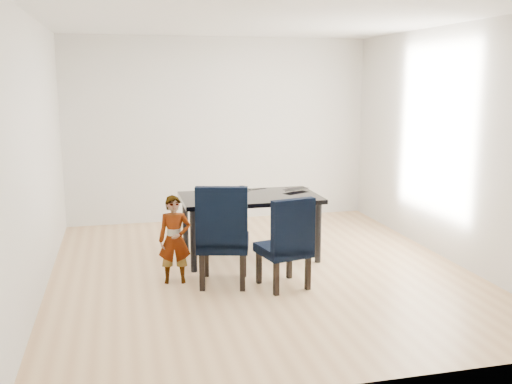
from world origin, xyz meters
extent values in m
cube|color=tan|center=(0.00, 0.00, -0.01)|extent=(4.50, 5.00, 0.01)
cube|color=white|center=(0.00, 0.00, 2.71)|extent=(4.50, 5.00, 0.01)
cube|color=silver|center=(0.00, 2.50, 1.35)|extent=(4.50, 0.01, 2.70)
cube|color=white|center=(0.00, -2.50, 1.35)|extent=(4.50, 0.01, 2.70)
cube|color=silver|center=(-2.25, 0.00, 1.35)|extent=(0.01, 5.00, 2.70)
cube|color=white|center=(2.25, 0.00, 1.35)|extent=(0.01, 5.00, 2.70)
cube|color=black|center=(0.00, 0.50, 0.38)|extent=(1.60, 0.90, 0.75)
cube|color=black|center=(-0.47, -0.31, 0.53)|extent=(0.62, 0.64, 1.06)
cube|color=black|center=(0.11, -0.53, 0.47)|extent=(0.55, 0.56, 0.95)
imported|color=#DE5212|center=(-0.95, -0.15, 0.46)|extent=(0.36, 0.26, 0.92)
cylinder|color=white|center=(-0.56, 0.15, 0.76)|extent=(0.31, 0.31, 0.01)
ellipsoid|color=olive|center=(-0.57, 0.15, 0.79)|extent=(0.16, 0.09, 0.06)
imported|color=black|center=(0.59, 0.70, 0.76)|extent=(0.40, 0.34, 0.03)
torus|color=black|center=(0.01, 0.85, 0.75)|extent=(0.15, 0.15, 0.01)
camera|label=1|loc=(-1.47, -5.86, 2.07)|focal=40.00mm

